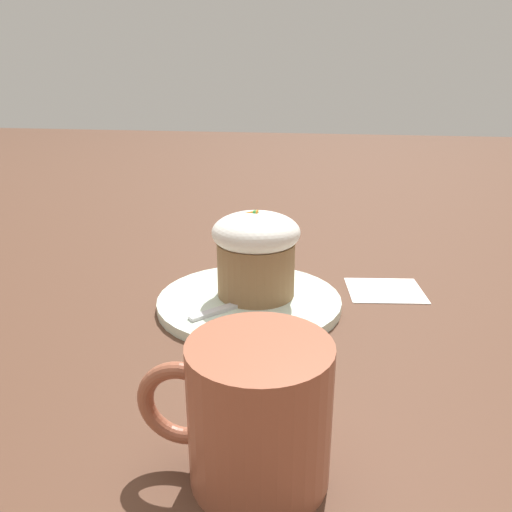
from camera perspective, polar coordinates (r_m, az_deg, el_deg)
ground_plane at (r=0.58m, az=-0.77°, el=-5.72°), size 4.00×4.00×0.00m
dessert_plate at (r=0.57m, az=-0.78°, el=-5.22°), size 0.21×0.21×0.01m
carrot_cake at (r=0.56m, az=-0.00°, el=0.50°), size 0.10×0.10×0.10m
spoon at (r=0.56m, az=-0.69°, el=-4.99°), size 0.09×0.10×0.01m
coffee_cup at (r=0.33m, az=-0.04°, el=-17.41°), size 0.13×0.09×0.10m
paper_napkin at (r=0.64m, az=14.53°, el=-3.78°), size 0.10×0.09×0.00m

